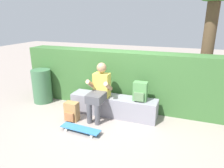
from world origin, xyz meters
TOP-DOWN VIEW (x-y plane):
  - ground_plane at (0.00, 0.00)m, footprint 24.00×24.00m
  - bench_main at (0.00, 0.26)m, footprint 1.92×0.42m
  - person_skater at (-0.24, 0.05)m, footprint 0.49×0.62m
  - skateboard_near_person at (-0.33, -0.66)m, footprint 0.81×0.25m
  - backpack_on_bench at (0.59, 0.25)m, footprint 0.28×0.23m
  - backpack_on_ground at (-0.74, -0.29)m, footprint 0.28×0.23m
  - hedge_row at (0.11, 0.86)m, footprint 5.11×0.53m
  - trash_bin at (-1.96, 0.34)m, footprint 0.47×0.47m

SIDE VIEW (x-z plane):
  - ground_plane at x=0.00m, z-range 0.00..0.00m
  - skateboard_near_person at x=-0.33m, z-range 0.03..0.12m
  - backpack_on_ground at x=-0.74m, z-range -0.01..0.39m
  - bench_main at x=0.00m, z-range 0.00..0.43m
  - trash_bin at x=-1.96m, z-range 0.00..0.85m
  - backpack_on_bench at x=0.59m, z-range 0.43..0.83m
  - person_skater at x=-0.24m, z-range 0.04..1.23m
  - hedge_row at x=0.11m, z-range 0.00..1.34m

